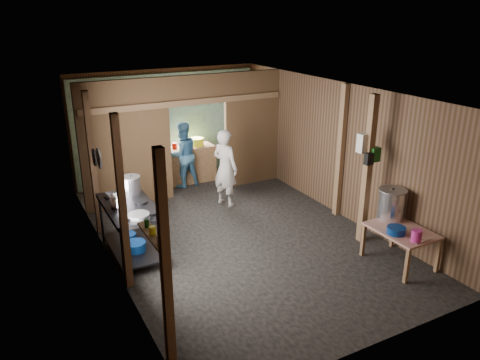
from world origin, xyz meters
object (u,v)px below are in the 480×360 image
yellow_tub (197,142)px  prep_table (400,247)px  stock_pot (391,204)px  pink_bucket (417,236)px  cook (225,168)px  stove_pot_large (131,186)px  gas_range (132,231)px

yellow_tub → prep_table: bearing=-75.7°
stock_pot → pink_bucket: stock_pot is taller
stock_pot → cook: bearing=116.5°
stove_pot_large → stock_pot: bearing=-31.9°
prep_table → stove_pot_large: 4.52m
stock_pot → pink_bucket: 0.86m
gas_range → cook: size_ratio=0.96×
gas_range → prep_table: bearing=-31.2°
stock_pot → prep_table: bearing=-110.1°
pink_bucket → cook: cook is taller
stove_pot_large → pink_bucket: size_ratio=1.79×
prep_table → stove_pot_large: (-3.54, 2.71, 0.76)m
prep_table → cook: bearing=111.7°
prep_table → stock_pot: 0.70m
stock_pot → pink_bucket: bearing=-108.6°
gas_range → yellow_tub: size_ratio=4.71×
gas_range → yellow_tub: (2.40, 2.91, 0.48)m
prep_table → stock_pot: bearing=69.9°
pink_bucket → yellow_tub: yellow_tub is taller
stock_pot → cook: 3.44m
stock_pot → cook: (-1.54, 3.08, -0.04)m
prep_table → yellow_tub: (-1.31, 5.15, 0.64)m
gas_range → cook: cook is taller
cook → stock_pot: bearing=-177.4°
stove_pot_large → gas_range: bearing=-109.9°
yellow_tub → cook: cook is taller
stove_pot_large → cook: bearing=19.8°
stove_pot_large → pink_bucket: bearing=-42.2°
prep_table → yellow_tub: yellow_tub is taller
stock_pot → cook: cook is taller
prep_table → pink_bucket: 0.57m
yellow_tub → cook: (-0.07, -1.66, -0.14)m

